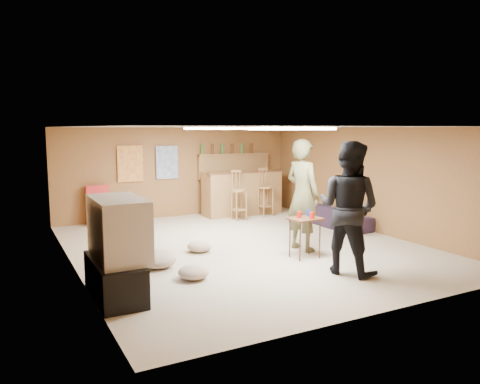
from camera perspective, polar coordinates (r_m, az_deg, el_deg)
name	(u,v)px	position (r m, az deg, el deg)	size (l,w,h in m)	color
ground	(245,247)	(8.70, 0.62, -6.70)	(7.00, 7.00, 0.00)	tan
ceiling	(245,127)	(8.43, 0.64, 7.95)	(6.00, 7.00, 0.02)	silver
wall_back	(178,172)	(11.68, -7.54, 2.43)	(6.00, 0.02, 2.20)	brown
wall_front	(388,222)	(5.70, 17.57, -3.48)	(6.00, 0.02, 2.20)	brown
wall_left	(72,199)	(7.56, -19.82, -0.86)	(0.02, 7.00, 2.20)	brown
wall_right	(370,180)	(10.25, 15.57, 1.48)	(0.02, 7.00, 2.20)	brown
tv_stand	(115,278)	(6.36, -15.01, -10.14)	(0.55, 1.30, 0.50)	black
dvd_box	(132,283)	(6.43, -13.04, -10.78)	(0.35, 0.50, 0.08)	#B2B2B7
tv_body	(119,229)	(6.20, -14.59, -4.35)	(0.60, 1.10, 0.80)	#B2B2B7
tv_screen	(142,226)	(6.28, -11.83, -4.12)	(0.02, 0.95, 0.65)	navy
bar_counter	(242,193)	(11.85, 0.26, -0.10)	(2.00, 0.60, 1.10)	brown
bar_lip	(247,172)	(11.57, 0.84, 2.45)	(2.10, 0.12, 0.05)	#432615
bar_shelf	(234,154)	(12.15, -0.74, 4.60)	(2.00, 0.18, 0.05)	brown
bar_backing	(234,166)	(12.19, -0.78, 3.20)	(2.00, 0.14, 0.60)	brown
poster_left	(130,164)	(11.26, -13.24, 3.38)	(0.60, 0.03, 0.85)	#BF3F26
poster_right	(167,162)	(11.52, -8.90, 3.58)	(0.55, 0.03, 0.80)	#334C99
folding_chair_stack	(98,205)	(11.04, -16.91, -1.55)	(0.50, 0.14, 0.90)	red
ceiling_panel_front	(292,129)	(7.14, 6.40, 7.68)	(1.20, 0.60, 0.04)	white
ceiling_panel_back	(217,128)	(9.50, -2.82, 7.74)	(1.20, 0.60, 0.04)	white
person_olive	(303,195)	(8.39, 7.66, -0.38)	(0.73, 0.48, 1.99)	brown
person_black	(348,208)	(7.17, 13.08, -1.89)	(0.97, 0.76, 1.99)	black
sofa	(339,217)	(10.57, 12.00, -2.99)	(1.59, 0.62, 0.46)	black
tray_table	(305,238)	(7.99, 7.90, -5.56)	(0.53, 0.42, 0.69)	#432615
cup_red_near	(299,215)	(7.89, 7.23, -2.77)	(0.08, 0.08, 0.11)	red
cup_red_far	(312,215)	(7.86, 8.75, -2.81)	(0.08, 0.08, 0.11)	red
cup_blue	(309,213)	(8.07, 8.36, -2.55)	(0.08, 0.08, 0.11)	navy
bar_stool_left	(239,195)	(11.09, -0.13, -0.37)	(0.38, 0.38, 1.20)	brown
bar_stool_right	(266,192)	(11.66, 3.16, 0.02)	(0.38, 0.38, 1.21)	brown
cushion_near_tv	(157,259)	(7.54, -10.05, -8.05)	(0.61, 0.61, 0.27)	tan
cushion_mid	(200,246)	(8.38, -4.96, -6.60)	(0.44, 0.44, 0.20)	tan
cushion_far	(193,272)	(6.92, -5.70, -9.71)	(0.45, 0.45, 0.20)	tan
bottle_row	(227,149)	(12.04, -1.55, 5.31)	(1.48, 0.08, 0.26)	#3F7233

